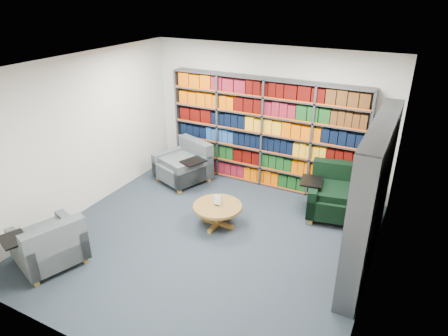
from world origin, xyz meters
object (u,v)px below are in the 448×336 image
at_px(chair_green_right, 337,195).
at_px(coffee_table, 217,209).
at_px(chair_teal_left, 186,165).
at_px(chair_teal_front, 51,247).

distance_m(chair_green_right, coffee_table, 2.20).
xyz_separation_m(chair_teal_left, chair_teal_front, (-0.24, -3.34, -0.02)).
height_order(chair_teal_front, coffee_table, chair_teal_front).
bearing_deg(chair_green_right, chair_teal_left, -178.24).
relative_size(chair_green_right, chair_teal_front, 1.07).
bearing_deg(chair_green_right, coffee_table, -141.85).
relative_size(chair_teal_front, coffee_table, 1.40).
relative_size(chair_teal_left, chair_teal_front, 1.05).
relative_size(chair_teal_left, coffee_table, 1.48).
bearing_deg(coffee_table, chair_teal_front, -128.75).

